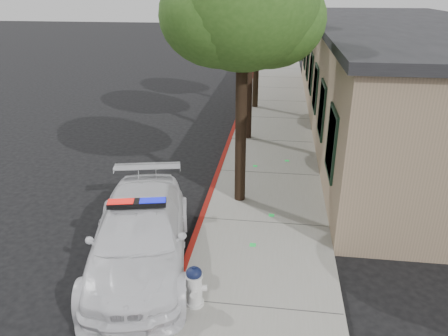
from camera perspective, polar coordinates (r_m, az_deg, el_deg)
The scene contains 8 objects.
ground at distance 10.75m, azimuth -3.36°, elevation -7.39°, with size 120.00×120.00×0.00m, color black.
sidewalk at distance 13.21m, azimuth 5.89°, elevation -0.92°, with size 3.20×60.00×0.15m, color gray.
red_curb at distance 13.33m, azimuth -0.73°, elevation -0.54°, with size 0.14×60.00×0.16m, color maroon.
clapboard_building at distance 18.99m, azimuth 22.75°, elevation 11.46°, with size 7.30×20.89×4.24m.
police_car at distance 9.09m, azimuth -11.29°, elevation -8.91°, with size 2.94×5.15×1.53m.
fire_hydrant at distance 7.86m, azimuth -4.03°, elevation -15.60°, with size 0.47×0.40×0.81m.
street_tree_near at distance 10.25m, azimuth 2.60°, elevation 20.40°, with size 3.80×3.52×6.45m.
street_tree_far at distance 19.80m, azimuth 4.71°, elevation 20.59°, with size 3.20×3.12×5.83m.
Camera 1 is at (1.83, -9.04, 5.51)m, focal length 33.84 mm.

